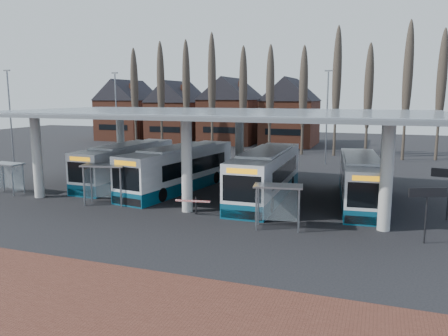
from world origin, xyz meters
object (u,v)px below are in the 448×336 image
(bus_2, at_px, (266,175))
(shelter_2, at_px, (278,197))
(shelter_1, at_px, (106,175))
(shelter_0, at_px, (9,171))
(bus_1, at_px, (180,169))
(bus_0, at_px, (127,164))
(bus_3, at_px, (360,181))

(bus_2, xyz_separation_m, shelter_2, (2.50, -7.11, 0.15))
(shelter_2, bearing_deg, shelter_1, 163.82)
(shelter_0, relative_size, shelter_1, 0.80)
(shelter_0, height_order, shelter_1, shelter_1)
(bus_2, xyz_separation_m, shelter_0, (-19.06, -5.16, 0.04))
(bus_2, height_order, shelter_0, bus_2)
(bus_1, height_order, shelter_2, bus_1)
(bus_0, relative_size, shelter_1, 3.72)
(shelter_1, bearing_deg, bus_3, 8.44)
(bus_0, distance_m, bus_1, 5.65)
(shelter_2, bearing_deg, bus_2, 100.29)
(bus_0, distance_m, shelter_0, 9.21)
(bus_3, height_order, shelter_1, bus_3)
(bus_1, relative_size, shelter_1, 3.93)
(shelter_0, bearing_deg, bus_2, 18.81)
(bus_2, height_order, shelter_2, bus_2)
(bus_0, xyz_separation_m, shelter_0, (-6.30, -6.72, 0.12))
(bus_0, height_order, bus_3, bus_0)
(bus_3, distance_m, shelter_1, 17.73)
(shelter_0, distance_m, shelter_2, 21.64)
(shelter_1, bearing_deg, bus_1, 52.90)
(shelter_1, xyz_separation_m, shelter_2, (12.45, -1.55, -0.21))
(bus_0, height_order, shelter_1, bus_0)
(bus_0, bearing_deg, shelter_1, -67.69)
(bus_0, relative_size, shelter_0, 4.66)
(bus_0, bearing_deg, shelter_0, -132.37)
(bus_3, height_order, shelter_2, bus_3)
(bus_1, relative_size, bus_3, 1.07)
(bus_0, xyz_separation_m, shelter_1, (2.80, -7.12, 0.45))
(bus_3, distance_m, shelter_0, 26.33)
(shelter_0, bearing_deg, shelter_2, -1.51)
(bus_1, bearing_deg, bus_0, 177.82)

